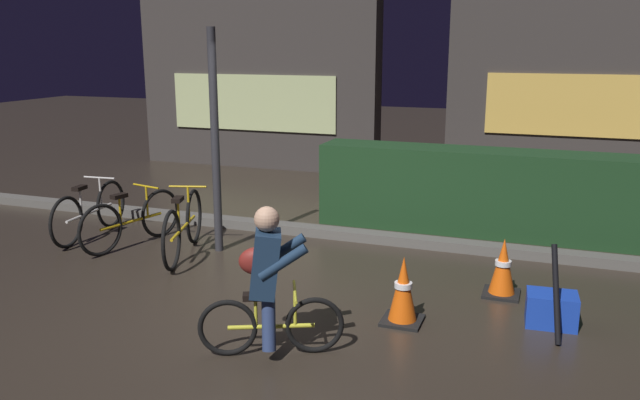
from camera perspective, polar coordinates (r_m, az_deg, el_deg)
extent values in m
plane|color=#2D261E|center=(6.52, -3.50, -8.74)|extent=(40.00, 40.00, 0.00)
cube|color=#56544F|center=(8.45, 2.45, -3.03)|extent=(12.00, 0.24, 0.12)
cube|color=#19381C|center=(8.85, 15.47, 0.60)|extent=(4.80, 0.70, 1.12)
cube|color=#383330|center=(13.33, -5.49, 11.03)|extent=(5.02, 0.50, 3.78)
cube|color=#BFCC8C|center=(13.12, -5.95, 8.50)|extent=(3.51, 0.04, 1.10)
cube|color=#383330|center=(12.73, 22.66, 12.00)|extent=(4.91, 0.50, 4.69)
cube|color=#E5B751|center=(12.50, 22.31, 7.67)|extent=(3.44, 0.04, 1.10)
cylinder|color=#2D2D33|center=(7.79, -9.19, 4.97)|extent=(0.10, 0.10, 2.66)
torus|color=black|center=(9.37, -17.89, -0.32)|extent=(0.10, 0.65, 0.65)
torus|color=black|center=(8.60, -21.37, -1.83)|extent=(0.10, 0.65, 0.65)
cylinder|color=silver|center=(8.98, -19.56, -1.04)|extent=(0.12, 0.97, 0.04)
cylinder|color=silver|center=(8.81, -20.27, -0.16)|extent=(0.03, 0.03, 0.37)
cube|color=black|center=(8.77, -20.37, 1.00)|extent=(0.12, 0.21, 0.05)
cylinder|color=silver|center=(9.15, -18.72, 0.61)|extent=(0.03, 0.03, 0.41)
cylinder|color=silver|center=(9.11, -18.82, 1.87)|extent=(0.46, 0.06, 0.02)
torus|color=black|center=(8.72, -13.83, -1.13)|extent=(0.19, 0.63, 0.64)
torus|color=black|center=(8.14, -18.74, -2.52)|extent=(0.19, 0.63, 0.64)
cylinder|color=gold|center=(8.42, -16.20, -1.80)|extent=(0.26, 0.93, 0.04)
cylinder|color=gold|center=(8.28, -17.15, -0.87)|extent=(0.03, 0.03, 0.35)
cube|color=black|center=(8.24, -17.24, 0.33)|extent=(0.14, 0.22, 0.05)
cylinder|color=gold|center=(8.53, -14.96, -0.14)|extent=(0.03, 0.03, 0.40)
cylinder|color=gold|center=(8.49, -15.04, 1.17)|extent=(0.45, 0.13, 0.02)
torus|color=black|center=(8.37, -11.01, -1.41)|extent=(0.24, 0.67, 0.69)
torus|color=black|center=(7.41, -12.92, -3.48)|extent=(0.24, 0.67, 0.69)
cylinder|color=gold|center=(7.88, -11.90, -2.38)|extent=(0.34, 1.00, 0.04)
cylinder|color=gold|center=(7.67, -12.32, -1.36)|extent=(0.03, 0.03, 0.39)
cube|color=black|center=(7.62, -12.39, 0.05)|extent=(0.15, 0.22, 0.05)
cylinder|color=gold|center=(8.09, -11.47, -0.34)|extent=(0.03, 0.03, 0.44)
cylinder|color=gold|center=(8.05, -11.54, 1.16)|extent=(0.45, 0.16, 0.02)
cube|color=black|center=(6.07, 7.23, -10.45)|extent=(0.36, 0.36, 0.03)
cone|color=#EA560F|center=(5.95, 7.32, -7.68)|extent=(0.26, 0.26, 0.60)
cylinder|color=white|center=(5.94, 7.33, -7.42)|extent=(0.16, 0.16, 0.05)
cube|color=black|center=(6.87, 15.62, -7.91)|extent=(0.36, 0.36, 0.03)
cone|color=#EA560F|center=(6.77, 15.78, -5.57)|extent=(0.26, 0.26, 0.57)
cylinder|color=white|center=(6.76, 15.80, -5.34)|extent=(0.16, 0.16, 0.05)
cube|color=#193DB7|center=(6.27, 19.66, -9.03)|extent=(0.46, 0.35, 0.30)
torus|color=black|center=(5.38, -0.47, -10.94)|extent=(0.46, 0.24, 0.48)
torus|color=black|center=(5.39, -8.11, -11.06)|extent=(0.46, 0.24, 0.48)
cylinder|color=gold|center=(5.37, -4.29, -11.02)|extent=(0.66, 0.32, 0.04)
cylinder|color=gold|center=(5.32, -5.66, -9.75)|extent=(0.03, 0.03, 0.26)
cube|color=black|center=(5.27, -5.70, -8.43)|extent=(0.22, 0.17, 0.05)
cylinder|color=gold|center=(5.31, -2.21, -9.52)|extent=(0.03, 0.03, 0.30)
cylinder|color=gold|center=(5.26, -2.22, -8.04)|extent=(0.21, 0.43, 0.02)
cylinder|color=navy|center=(5.44, -4.52, -10.02)|extent=(0.19, 0.23, 0.42)
cylinder|color=navy|center=(5.26, -4.53, -10.89)|extent=(0.19, 0.23, 0.42)
cube|color=#192D47|center=(5.17, -4.85, -5.54)|extent=(0.37, 0.40, 0.54)
sphere|color=tan|center=(5.06, -4.70, -1.68)|extent=(0.20, 0.20, 0.20)
cylinder|color=#192D47|center=(5.29, -3.32, -4.50)|extent=(0.39, 0.24, 0.29)
cylinder|color=#192D47|center=(5.02, -3.27, -5.49)|extent=(0.39, 0.24, 0.29)
ellipsoid|color=maroon|center=(5.38, -5.46, -5.35)|extent=(0.36, 0.28, 0.24)
cylinder|color=black|center=(5.95, 20.03, -7.75)|extent=(0.16, 0.40, 0.79)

